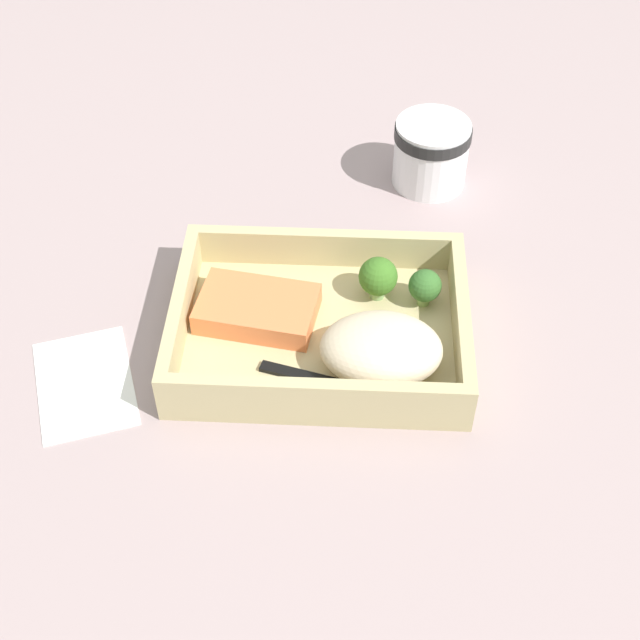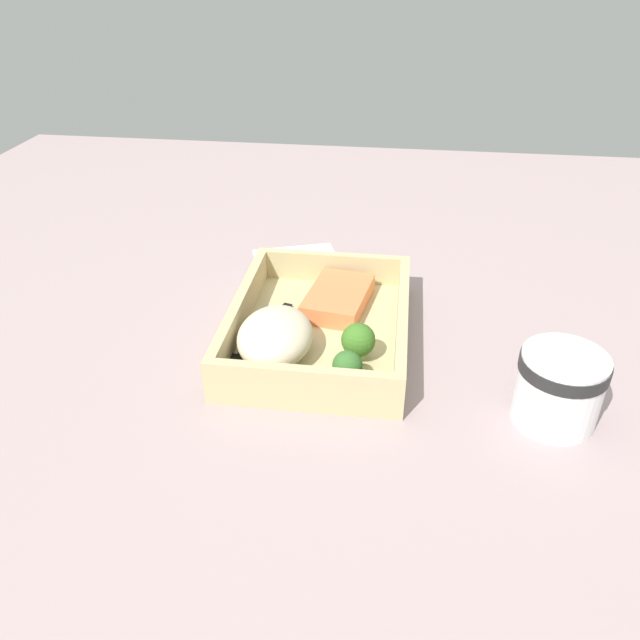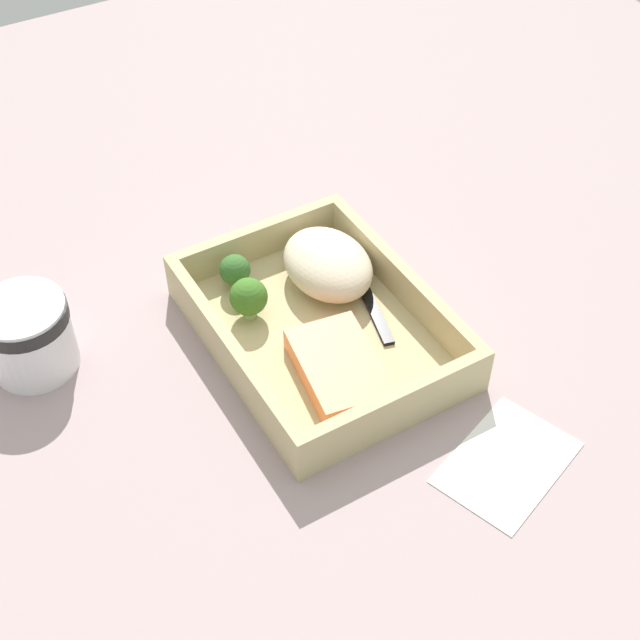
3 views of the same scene
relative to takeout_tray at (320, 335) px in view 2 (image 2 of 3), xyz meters
The scene contains 10 objects.
ground_plane 1.60cm from the takeout_tray, ahead, with size 160.00×160.00×2.00cm, color #A18C8D.
takeout_tray is the anchor object (origin of this frame).
tray_rim 2.56cm from the takeout_tray, ahead, with size 27.30×20.48×3.92cm.
salmon_fillet 6.45cm from the takeout_tray, 165.96° to the left, with size 11.05×6.99×2.32cm, color #F07A47.
mashed_potatoes 7.70cm from the takeout_tray, 36.96° to the right, with size 10.97×8.35×4.97cm, color beige.
broccoli_floret_1 11.06cm from the takeout_tray, 23.20° to the left, with size 3.19×3.19×3.94cm.
broccoli_floret_2 7.93cm from the takeout_tray, 42.86° to the left, with size 3.78×3.78×4.53cm.
fork 7.97cm from the takeout_tray, 63.30° to the right, with size 15.69×5.67×0.44cm.
paper_cup 27.72cm from the takeout_tray, 66.06° to the left, with size 8.48×8.48×7.63cm.
receipt_slip 22.11cm from the takeout_tray, 163.02° to the right, with size 8.44×12.24×0.24cm, color white.
Camera 2 is at (62.11, 8.41, 41.68)cm, focal length 35.00 mm.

